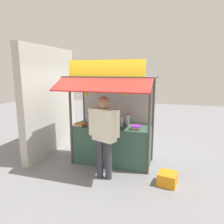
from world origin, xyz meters
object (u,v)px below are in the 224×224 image
water_bottle_mid_left (122,122)px  vendor_person (104,130)px  magazine_stack_rear_center (80,124)px  water_bottle_far_left (128,120)px  plastic_crate (167,179)px  banana_bunch_inner_right (86,93)px  magazine_stack_back_left (136,127)px  banana_bunch_rightmost (97,90)px  water_bottle_left (113,121)px  water_bottle_far_right (88,118)px  banana_bunch_inner_left (125,91)px  magazine_stack_center (93,124)px  magazine_stack_front_left (113,127)px

water_bottle_mid_left → vendor_person: 0.87m
water_bottle_mid_left → magazine_stack_rear_center: (-0.98, -0.29, -0.07)m
water_bottle_far_left → plastic_crate: (1.03, -0.83, -0.97)m
banana_bunch_inner_right → magazine_stack_back_left: bearing=17.7°
magazine_stack_rear_center → vendor_person: size_ratio=0.15×
water_bottle_far_left → banana_bunch_rightmost: (-0.57, -0.61, 0.77)m
banana_bunch_inner_right → plastic_crate: 2.50m
water_bottle_left → magazine_stack_rear_center: size_ratio=0.91×
banana_bunch_rightmost → plastic_crate: 2.37m
magazine_stack_rear_center → banana_bunch_rightmost: bearing=-22.3°
vendor_person → water_bottle_far_right: bearing=-30.3°
water_bottle_left → magazine_stack_back_left: water_bottle_left is taller
water_bottle_left → banana_bunch_rightmost: bearing=-118.1°
banana_bunch_inner_right → banana_bunch_inner_left: bearing=-0.1°
water_bottle_left → banana_bunch_inner_right: (-0.50, -0.46, 0.72)m
plastic_crate → water_bottle_mid_left: bearing=147.6°
banana_bunch_inner_right → banana_bunch_rightmost: size_ratio=1.30×
magazine_stack_center → vendor_person: vendor_person is taller
magazine_stack_rear_center → plastic_crate: size_ratio=0.76×
water_bottle_mid_left → magazine_stack_center: (-0.70, -0.15, -0.07)m
banana_bunch_inner_left → banana_bunch_rightmost: bearing=-179.9°
water_bottle_left → magazine_stack_center: size_ratio=0.82×
water_bottle_far_left → banana_bunch_rightmost: size_ratio=1.28×
magazine_stack_back_left → vendor_person: 0.88m
vendor_person → magazine_stack_back_left: bearing=-106.6°
water_bottle_far_right → banana_bunch_rightmost: bearing=-52.0°
water_bottle_far_left → magazine_stack_rear_center: size_ratio=1.13×
water_bottle_mid_left → banana_bunch_rightmost: 1.05m
water_bottle_far_left → magazine_stack_center: water_bottle_far_left is taller
water_bottle_far_left → water_bottle_left: (-0.32, -0.14, -0.03)m
magazine_stack_center → banana_bunch_inner_left: banana_bunch_inner_left is taller
water_bottle_far_right → banana_bunch_inner_right: size_ratio=0.78×
magazine_stack_back_left → banana_bunch_rightmost: banana_bunch_rightmost is taller
water_bottle_left → plastic_crate: (1.35, -0.69, -0.94)m
water_bottle_left → magazine_stack_front_left: bearing=-72.7°
magazine_stack_rear_center → magazine_stack_center: size_ratio=0.90×
magazine_stack_back_left → banana_bunch_rightmost: size_ratio=1.16×
water_bottle_far_right → water_bottle_mid_left: water_bottle_far_right is taller
magazine_stack_front_left → vendor_person: 0.55m
water_bottle_mid_left → magazine_stack_rear_center: size_ratio=0.83×
banana_bunch_rightmost → magazine_stack_front_left: bearing=30.8°
water_bottle_left → banana_bunch_rightmost: banana_bunch_rightmost is taller
vendor_person → banana_bunch_inner_right: bearing=-11.8°
water_bottle_mid_left → banana_bunch_inner_right: bearing=-143.7°
water_bottle_far_right → banana_bunch_rightmost: (0.51, -0.65, 0.79)m
water_bottle_far_right → magazine_stack_back_left: 1.37m
magazine_stack_back_left → banana_bunch_inner_right: size_ratio=0.89×
water_bottle_far_right → water_bottle_left: bearing=-13.9°
magazine_stack_center → vendor_person: size_ratio=0.17×
banana_bunch_inner_left → banana_bunch_rightmost: same height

